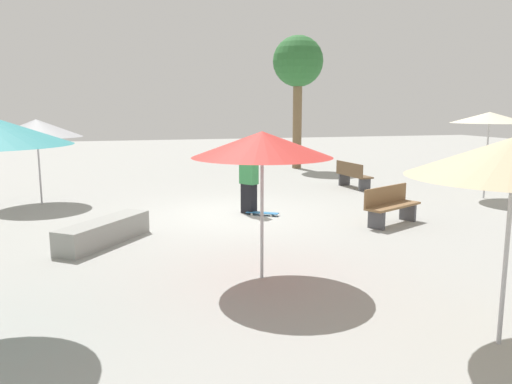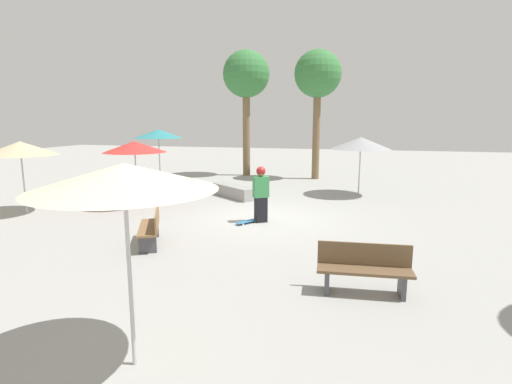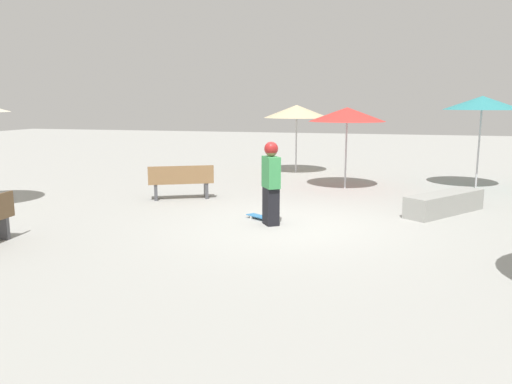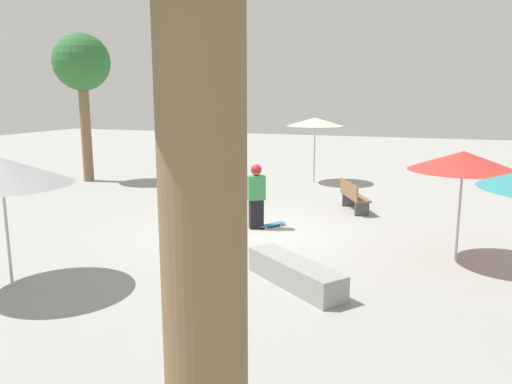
{
  "view_description": "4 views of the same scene",
  "coord_description": "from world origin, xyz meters",
  "px_view_note": "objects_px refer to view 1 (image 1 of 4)",
  "views": [
    {
      "loc": [
        2.75,
        11.73,
        2.59
      ],
      "look_at": [
        -0.44,
        0.47,
        0.61
      ],
      "focal_mm": 35.0,
      "sensor_mm": 36.0,
      "label": 1
    },
    {
      "loc": [
        -11.43,
        -2.77,
        2.95
      ],
      "look_at": [
        0.19,
        0.27,
        0.78
      ],
      "focal_mm": 28.0,
      "sensor_mm": 36.0,
      "label": 2
    },
    {
      "loc": [
        1.79,
        -9.37,
        2.38
      ],
      "look_at": [
        -0.59,
        -0.43,
        0.71
      ],
      "focal_mm": 35.0,
      "sensor_mm": 36.0,
      "label": 3
    },
    {
      "loc": [
        11.13,
        4.09,
        3.33
      ],
      "look_at": [
        -0.55,
        -0.09,
        0.9
      ],
      "focal_mm": 35.0,
      "sensor_mm": 36.0,
      "label": 4
    }
  ],
  "objects_px": {
    "concrete_ledge": "(104,232)",
    "shade_umbrella_red": "(262,144)",
    "bench_near": "(353,175)",
    "palm_tree_left": "(298,65)",
    "shade_umbrella_grey": "(36,128)",
    "shade_umbrella_cream": "(490,118)",
    "skateboard": "(262,213)",
    "bench_far": "(391,206)",
    "skater_main": "(249,178)"
  },
  "relations": [
    {
      "from": "bench_far",
      "to": "palm_tree_left",
      "type": "bearing_deg",
      "value": -125.2
    },
    {
      "from": "shade_umbrella_grey",
      "to": "skateboard",
      "type": "bearing_deg",
      "value": 150.38
    },
    {
      "from": "skater_main",
      "to": "skateboard",
      "type": "relative_size",
      "value": 2.11
    },
    {
      "from": "shade_umbrella_grey",
      "to": "shade_umbrella_cream",
      "type": "xyz_separation_m",
      "value": [
        -12.26,
        2.56,
        0.26
      ]
    },
    {
      "from": "skater_main",
      "to": "skateboard",
      "type": "bearing_deg",
      "value": 4.34
    },
    {
      "from": "shade_umbrella_grey",
      "to": "shade_umbrella_red",
      "type": "distance_m",
      "value": 8.47
    },
    {
      "from": "concrete_ledge",
      "to": "shade_umbrella_red",
      "type": "height_order",
      "value": "shade_umbrella_red"
    },
    {
      "from": "concrete_ledge",
      "to": "bench_near",
      "type": "height_order",
      "value": "bench_near"
    },
    {
      "from": "bench_near",
      "to": "shade_umbrella_red",
      "type": "relative_size",
      "value": 0.72
    },
    {
      "from": "skateboard",
      "to": "shade_umbrella_red",
      "type": "relative_size",
      "value": 0.35
    },
    {
      "from": "concrete_ledge",
      "to": "shade_umbrella_red",
      "type": "relative_size",
      "value": 0.93
    },
    {
      "from": "shade_umbrella_cream",
      "to": "shade_umbrella_red",
      "type": "relative_size",
      "value": 1.1
    },
    {
      "from": "shade_umbrella_cream",
      "to": "palm_tree_left",
      "type": "relative_size",
      "value": 0.44
    },
    {
      "from": "bench_near",
      "to": "shade_umbrella_cream",
      "type": "height_order",
      "value": "shade_umbrella_cream"
    },
    {
      "from": "concrete_ledge",
      "to": "palm_tree_left",
      "type": "relative_size",
      "value": 0.37
    },
    {
      "from": "skateboard",
      "to": "shade_umbrella_grey",
      "type": "xyz_separation_m",
      "value": [
        5.39,
        -3.07,
        2.0
      ]
    },
    {
      "from": "skateboard",
      "to": "palm_tree_left",
      "type": "relative_size",
      "value": 0.14
    },
    {
      "from": "skater_main",
      "to": "shade_umbrella_grey",
      "type": "xyz_separation_m",
      "value": [
        5.14,
        -2.74,
        1.17
      ]
    },
    {
      "from": "bench_far",
      "to": "shade_umbrella_grey",
      "type": "distance_m",
      "value": 9.36
    },
    {
      "from": "bench_far",
      "to": "shade_umbrella_cream",
      "type": "xyz_separation_m",
      "value": [
        -4.36,
        -2.19,
        1.89
      ]
    },
    {
      "from": "shade_umbrella_grey",
      "to": "palm_tree_left",
      "type": "relative_size",
      "value": 0.42
    },
    {
      "from": "concrete_ledge",
      "to": "bench_far",
      "type": "bearing_deg",
      "value": 179.43
    },
    {
      "from": "skateboard",
      "to": "bench_near",
      "type": "relative_size",
      "value": 0.48
    },
    {
      "from": "bench_far",
      "to": "shade_umbrella_red",
      "type": "xyz_separation_m",
      "value": [
        3.81,
        2.67,
        1.63
      ]
    },
    {
      "from": "bench_far",
      "to": "palm_tree_left",
      "type": "xyz_separation_m",
      "value": [
        -1.68,
        -10.58,
        3.96
      ]
    },
    {
      "from": "shade_umbrella_cream",
      "to": "skateboard",
      "type": "bearing_deg",
      "value": 4.22
    },
    {
      "from": "skateboard",
      "to": "bench_far",
      "type": "relative_size",
      "value": 0.48
    },
    {
      "from": "bench_near",
      "to": "skateboard",
      "type": "bearing_deg",
      "value": -55.85
    },
    {
      "from": "bench_near",
      "to": "palm_tree_left",
      "type": "xyz_separation_m",
      "value": [
        -0.17,
        -5.68,
        3.96
      ]
    },
    {
      "from": "shade_umbrella_cream",
      "to": "shade_umbrella_red",
      "type": "xyz_separation_m",
      "value": [
        8.17,
        4.86,
        -0.26
      ]
    },
    {
      "from": "bench_near",
      "to": "shade_umbrella_cream",
      "type": "xyz_separation_m",
      "value": [
        -2.84,
        2.72,
        1.89
      ]
    },
    {
      "from": "palm_tree_left",
      "to": "concrete_ledge",
      "type": "bearing_deg",
      "value": 53.21
    },
    {
      "from": "concrete_ledge",
      "to": "bench_near",
      "type": "distance_m",
      "value": 9.1
    },
    {
      "from": "skater_main",
      "to": "bench_near",
      "type": "bearing_deg",
      "value": 90.45
    },
    {
      "from": "concrete_ledge",
      "to": "bench_far",
      "type": "relative_size",
      "value": 1.28
    },
    {
      "from": "shade_umbrella_grey",
      "to": "shade_umbrella_red",
      "type": "height_order",
      "value": "shade_umbrella_grey"
    },
    {
      "from": "shade_umbrella_red",
      "to": "shade_umbrella_grey",
      "type": "bearing_deg",
      "value": -61.09
    },
    {
      "from": "bench_near",
      "to": "palm_tree_left",
      "type": "bearing_deg",
      "value": 173.82
    },
    {
      "from": "concrete_ledge",
      "to": "bench_far",
      "type": "height_order",
      "value": "bench_far"
    },
    {
      "from": "palm_tree_left",
      "to": "shade_umbrella_grey",
      "type": "bearing_deg",
      "value": 31.31
    },
    {
      "from": "skateboard",
      "to": "shade_umbrella_red",
      "type": "height_order",
      "value": "shade_umbrella_red"
    },
    {
      "from": "bench_far",
      "to": "shade_umbrella_red",
      "type": "distance_m",
      "value": 4.93
    },
    {
      "from": "bench_near",
      "to": "palm_tree_left",
      "type": "height_order",
      "value": "palm_tree_left"
    },
    {
      "from": "concrete_ledge",
      "to": "shade_umbrella_grey",
      "type": "height_order",
      "value": "shade_umbrella_grey"
    },
    {
      "from": "bench_far",
      "to": "shade_umbrella_cream",
      "type": "height_order",
      "value": "shade_umbrella_cream"
    },
    {
      "from": "bench_far",
      "to": "shade_umbrella_grey",
      "type": "relative_size",
      "value": 0.69
    },
    {
      "from": "bench_near",
      "to": "shade_umbrella_cream",
      "type": "relative_size",
      "value": 0.66
    },
    {
      "from": "skateboard",
      "to": "concrete_ledge",
      "type": "height_order",
      "value": "concrete_ledge"
    },
    {
      "from": "shade_umbrella_cream",
      "to": "shade_umbrella_grey",
      "type": "bearing_deg",
      "value": -11.8
    },
    {
      "from": "skater_main",
      "to": "shade_umbrella_red",
      "type": "relative_size",
      "value": 0.73
    }
  ]
}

